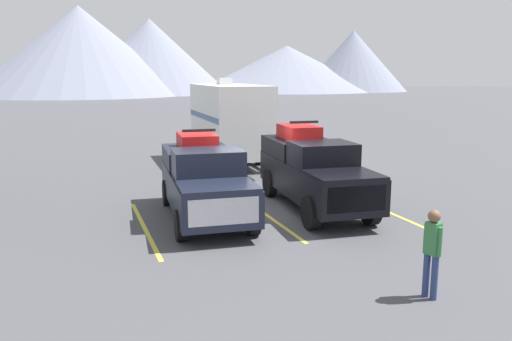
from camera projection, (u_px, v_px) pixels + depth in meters
The scene contains 9 objects.
ground_plane at pixel (262, 211), 15.83m from camera, with size 240.00×240.00×0.00m, color #47474C.
pickup_truck_a at pixel (204, 178), 15.07m from camera, with size 2.55×5.67×2.53m.
pickup_truck_b at pixel (313, 169), 16.13m from camera, with size 2.48×6.01×2.68m.
lot_stripe_a at pixel (145, 228), 14.14m from camera, with size 0.12×5.50×0.01m, color gold.
lot_stripe_b at pixel (267, 215), 15.37m from camera, with size 0.12×5.50×0.01m, color gold.
lot_stripe_c at pixel (372, 205), 16.59m from camera, with size 0.12×5.50×0.01m, color gold.
camper_trailer_a at pixel (230, 119), 23.87m from camera, with size 2.73×7.32×3.97m.
person_a at pixel (432, 248), 9.57m from camera, with size 0.27×0.37×1.73m.
mountain_ridge at pixel (118, 61), 104.12m from camera, with size 138.13×49.91×16.76m.
Camera 1 is at (-5.38, -14.33, 4.22)m, focal length 35.93 mm.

